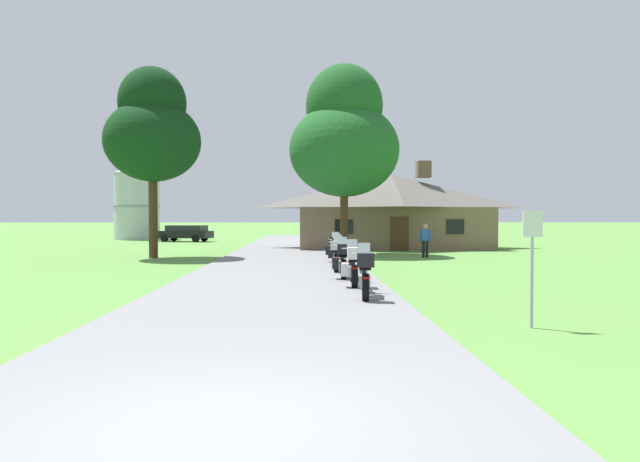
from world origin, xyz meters
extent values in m
plane|color=#56893D|center=(0.00, 20.00, 0.00)|extent=(500.00, 500.00, 0.00)
cube|color=slate|center=(0.00, 18.00, 0.03)|extent=(6.40, 80.00, 0.06)
cylinder|color=black|center=(2.39, 9.20, 0.38)|extent=(0.17, 0.65, 0.64)
cylinder|color=black|center=(2.26, 7.77, 0.38)|extent=(0.21, 0.65, 0.64)
cube|color=silver|center=(2.32, 8.47, 0.44)|extent=(0.31, 0.58, 0.30)
ellipsoid|color=#195B33|center=(2.34, 8.73, 0.89)|extent=(0.34, 0.54, 0.26)
cube|color=black|center=(2.30, 8.27, 0.80)|extent=(0.32, 0.54, 0.10)
cylinder|color=silver|center=(2.38, 9.17, 1.08)|extent=(0.66, 0.09, 0.03)
cylinder|color=silver|center=(2.39, 9.20, 0.74)|extent=(0.08, 0.24, 0.73)
cube|color=#B2BCC6|center=(2.39, 9.26, 1.22)|extent=(0.33, 0.14, 0.27)
sphere|color=silver|center=(2.38, 9.17, 0.94)|extent=(0.11, 0.11, 0.11)
cube|color=black|center=(2.26, 7.72, 1.02)|extent=(0.43, 0.39, 0.32)
cube|color=red|center=(2.24, 7.55, 0.60)|extent=(0.14, 0.04, 0.06)
cylinder|color=silver|center=(2.43, 8.08, 0.28)|extent=(0.12, 0.55, 0.07)
cylinder|color=black|center=(2.30, 11.69, 0.38)|extent=(0.14, 0.64, 0.64)
cylinder|color=black|center=(2.24, 10.25, 0.38)|extent=(0.18, 0.65, 0.64)
cube|color=silver|center=(2.27, 10.95, 0.44)|extent=(0.28, 0.57, 0.30)
ellipsoid|color=maroon|center=(2.28, 11.21, 0.89)|extent=(0.32, 0.53, 0.26)
cube|color=black|center=(2.26, 10.75, 0.80)|extent=(0.30, 0.53, 0.10)
cylinder|color=silver|center=(2.30, 11.65, 1.08)|extent=(0.66, 0.06, 0.03)
cylinder|color=silver|center=(2.30, 11.69, 0.74)|extent=(0.07, 0.24, 0.73)
cube|color=#B2BCC6|center=(2.30, 11.75, 1.22)|extent=(0.32, 0.12, 0.27)
sphere|color=silver|center=(2.30, 11.65, 0.94)|extent=(0.11, 0.11, 0.11)
cube|color=silver|center=(2.23, 10.20, 1.02)|extent=(0.42, 0.38, 0.32)
cube|color=red|center=(2.23, 10.03, 0.60)|extent=(0.14, 0.04, 0.06)
cylinder|color=silver|center=(2.39, 10.57, 0.28)|extent=(0.09, 0.55, 0.07)
cube|color=silver|center=(1.98, 10.31, 0.56)|extent=(0.22, 0.41, 0.36)
cube|color=silver|center=(2.50, 10.29, 0.56)|extent=(0.22, 0.41, 0.36)
cylinder|color=black|center=(2.15, 13.84, 0.38)|extent=(0.14, 0.64, 0.64)
cylinder|color=black|center=(2.09, 12.40, 0.38)|extent=(0.18, 0.65, 0.64)
cube|color=silver|center=(2.12, 13.10, 0.44)|extent=(0.28, 0.57, 0.30)
ellipsoid|color=silver|center=(2.13, 13.36, 0.89)|extent=(0.32, 0.53, 0.26)
cube|color=black|center=(2.11, 12.90, 0.80)|extent=(0.30, 0.53, 0.10)
cylinder|color=silver|center=(2.15, 13.80, 1.08)|extent=(0.66, 0.06, 0.03)
cylinder|color=silver|center=(2.15, 13.84, 0.74)|extent=(0.07, 0.24, 0.73)
cube|color=#B2BCC6|center=(2.15, 13.90, 1.22)|extent=(0.32, 0.12, 0.27)
sphere|color=silver|center=(2.15, 13.80, 0.94)|extent=(0.11, 0.11, 0.11)
cube|color=black|center=(2.09, 12.35, 1.02)|extent=(0.41, 0.38, 0.32)
cube|color=red|center=(2.08, 12.18, 0.60)|extent=(0.14, 0.04, 0.06)
cylinder|color=silver|center=(2.24, 12.72, 0.28)|extent=(0.09, 0.55, 0.07)
cube|color=black|center=(1.83, 12.47, 0.56)|extent=(0.22, 0.41, 0.36)
cube|color=black|center=(2.35, 12.44, 0.56)|extent=(0.22, 0.41, 0.36)
cylinder|color=black|center=(2.15, 16.13, 0.38)|extent=(0.17, 0.65, 0.64)
cylinder|color=black|center=(2.00, 14.69, 0.38)|extent=(0.22, 0.65, 0.64)
cube|color=silver|center=(2.07, 15.39, 0.44)|extent=(0.32, 0.58, 0.30)
ellipsoid|color=gold|center=(2.10, 15.65, 0.89)|extent=(0.35, 0.55, 0.26)
cube|color=black|center=(2.05, 15.19, 0.80)|extent=(0.33, 0.55, 0.10)
cylinder|color=silver|center=(2.14, 16.09, 1.08)|extent=(0.66, 0.10, 0.03)
cylinder|color=silver|center=(2.15, 16.13, 0.74)|extent=(0.08, 0.24, 0.73)
cube|color=#B2BCC6|center=(2.15, 16.19, 1.22)|extent=(0.33, 0.14, 0.27)
sphere|color=silver|center=(2.14, 16.09, 0.94)|extent=(0.11, 0.11, 0.11)
cube|color=#B7B7BC|center=(2.00, 14.64, 1.02)|extent=(0.43, 0.40, 0.32)
cube|color=red|center=(1.98, 14.48, 0.60)|extent=(0.14, 0.04, 0.06)
cylinder|color=silver|center=(2.17, 15.00, 0.28)|extent=(0.13, 0.55, 0.07)
cylinder|color=black|center=(2.25, 18.68, 0.38)|extent=(0.14, 0.64, 0.64)
cylinder|color=black|center=(2.18, 17.24, 0.38)|extent=(0.18, 0.65, 0.64)
cube|color=silver|center=(2.22, 17.94, 0.44)|extent=(0.29, 0.57, 0.30)
ellipsoid|color=gold|center=(2.23, 18.20, 0.89)|extent=(0.32, 0.53, 0.26)
cube|color=black|center=(2.21, 17.74, 0.80)|extent=(0.30, 0.53, 0.10)
cylinder|color=silver|center=(2.25, 18.64, 1.08)|extent=(0.66, 0.06, 0.03)
cylinder|color=silver|center=(2.25, 18.68, 0.74)|extent=(0.07, 0.24, 0.73)
cube|color=#B2BCC6|center=(2.25, 18.74, 1.22)|extent=(0.32, 0.12, 0.27)
sphere|color=silver|center=(2.25, 18.64, 0.94)|extent=(0.11, 0.11, 0.11)
cube|color=black|center=(2.18, 17.19, 1.02)|extent=(0.42, 0.38, 0.32)
cube|color=red|center=(2.17, 17.02, 0.60)|extent=(0.14, 0.04, 0.06)
cylinder|color=silver|center=(2.34, 17.56, 0.28)|extent=(0.10, 0.55, 0.07)
cube|color=black|center=(1.93, 17.31, 0.56)|extent=(0.22, 0.41, 0.36)
cube|color=black|center=(2.45, 17.28, 0.56)|extent=(0.22, 0.41, 0.36)
cylinder|color=black|center=(2.32, 20.75, 0.38)|extent=(0.17, 0.65, 0.64)
cylinder|color=black|center=(2.18, 19.32, 0.38)|extent=(0.22, 0.65, 0.64)
cube|color=silver|center=(2.25, 20.01, 0.44)|extent=(0.32, 0.58, 0.30)
ellipsoid|color=#B2B5BC|center=(2.28, 20.27, 0.89)|extent=(0.35, 0.55, 0.26)
cube|color=black|center=(2.23, 19.81, 0.80)|extent=(0.33, 0.55, 0.10)
cylinder|color=silver|center=(2.32, 20.71, 1.08)|extent=(0.66, 0.10, 0.03)
cylinder|color=silver|center=(2.32, 20.75, 0.74)|extent=(0.08, 0.24, 0.73)
cube|color=#B2BCC6|center=(2.33, 20.81, 1.22)|extent=(0.33, 0.14, 0.27)
sphere|color=silver|center=(2.32, 20.71, 0.94)|extent=(0.11, 0.11, 0.11)
cube|color=black|center=(2.17, 19.27, 1.02)|extent=(0.43, 0.40, 0.32)
cube|color=red|center=(2.16, 19.10, 0.60)|extent=(0.14, 0.04, 0.06)
cylinder|color=silver|center=(2.35, 19.62, 0.28)|extent=(0.13, 0.55, 0.07)
cube|color=black|center=(1.93, 19.39, 0.56)|extent=(0.24, 0.42, 0.36)
cube|color=black|center=(2.44, 19.34, 0.56)|extent=(0.24, 0.42, 0.36)
cube|color=brown|center=(6.73, 31.84, 1.35)|extent=(12.18, 6.81, 2.69)
pyramid|color=#5B5651|center=(6.73, 31.84, 3.82)|extent=(12.91, 7.22, 2.24)
cube|color=brown|center=(8.92, 31.84, 5.29)|extent=(0.90, 0.90, 1.10)
cube|color=#472D19|center=(6.73, 28.40, 1.05)|extent=(1.10, 0.08, 2.10)
cube|color=black|center=(3.32, 28.40, 1.48)|extent=(1.10, 0.06, 0.90)
cube|color=black|center=(10.14, 28.40, 1.48)|extent=(1.10, 0.06, 0.90)
cylinder|color=black|center=(6.96, 22.85, 0.43)|extent=(0.14, 0.14, 0.86)
cylinder|color=black|center=(7.13, 22.82, 0.43)|extent=(0.14, 0.14, 0.86)
cube|color=#2D56AD|center=(7.05, 22.84, 1.14)|extent=(0.40, 0.29, 0.56)
cylinder|color=#2D56AD|center=(6.82, 22.88, 1.12)|extent=(0.09, 0.09, 0.58)
cylinder|color=#2D56AD|center=(7.27, 22.79, 1.12)|extent=(0.09, 0.09, 0.58)
sphere|color=tan|center=(7.05, 22.84, 1.56)|extent=(0.21, 0.21, 0.21)
cylinder|color=#B2AD99|center=(7.05, 22.84, 1.66)|extent=(0.22, 0.22, 0.05)
cylinder|color=#9EA0A5|center=(4.94, 4.75, 1.05)|extent=(0.06, 0.06, 2.10)
cube|color=silver|center=(4.94, 4.73, 1.90)|extent=(0.36, 0.02, 0.48)
cylinder|color=#422D19|center=(-6.72, 22.93, 2.28)|extent=(0.44, 0.44, 4.56)
ellipsoid|color=#0F3314|center=(-6.72, 22.93, 5.87)|extent=(4.77, 4.77, 4.06)
ellipsoid|color=black|center=(-6.72, 22.93, 7.78)|extent=(3.34, 3.34, 3.58)
cylinder|color=#422D19|center=(3.07, 25.16, 2.04)|extent=(0.44, 0.44, 4.08)
ellipsoid|color=#1E5623|center=(3.07, 25.16, 5.73)|extent=(6.02, 6.02, 5.11)
ellipsoid|color=#1B4E20|center=(3.07, 25.16, 8.14)|extent=(4.21, 4.21, 4.51)
cylinder|color=#B2B7BC|center=(-14.84, 47.70, 3.11)|extent=(4.19, 4.19, 6.23)
cone|color=#999EA3|center=(-14.84, 47.70, 6.75)|extent=(4.27, 4.27, 1.05)
cylinder|color=gray|center=(-14.84, 47.70, 3.11)|extent=(4.31, 4.31, 0.15)
cube|color=black|center=(-9.29, 42.49, 0.62)|extent=(4.91, 2.94, 0.60)
cube|color=black|center=(-9.09, 42.44, 1.16)|extent=(3.52, 2.38, 0.48)
cylinder|color=black|center=(-10.88, 42.03, 0.32)|extent=(0.67, 0.37, 0.64)
cylinder|color=black|center=(-10.45, 43.67, 0.32)|extent=(0.67, 0.37, 0.64)
cylinder|color=black|center=(-8.12, 41.31, 0.32)|extent=(0.67, 0.37, 0.64)
cylinder|color=black|center=(-7.69, 42.95, 0.32)|extent=(0.67, 0.37, 0.64)
camera|label=1|loc=(0.77, -5.15, 2.00)|focal=31.09mm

